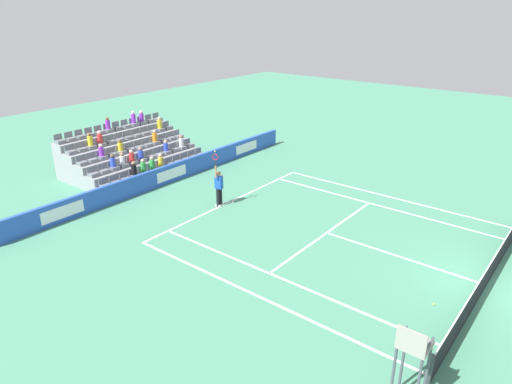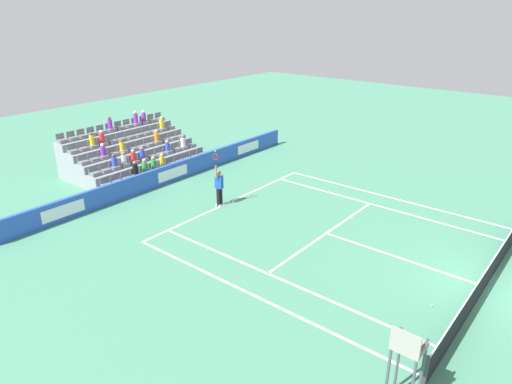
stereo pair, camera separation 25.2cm
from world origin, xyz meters
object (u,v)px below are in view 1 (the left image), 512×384
Objects in this scene: tennis_net at (489,273)px; umpire_chair at (412,354)px; tennis_player at (219,187)px; loose_tennis_ball at (434,304)px.

tennis_net is 6.84m from umpire_chair.
umpire_chair reaches higher than tennis_net.
tennis_player is (0.72, -12.01, 0.50)m from tennis_net.
tennis_net is at bearing 177.70° from umpire_chair.
tennis_player is 11.11m from loose_tennis_ball.
tennis_player is at bearing -86.58° from tennis_net.
loose_tennis_ball is (1.59, 10.95, -0.96)m from tennis_player.
umpire_chair is (6.76, -0.27, 1.03)m from tennis_net.
tennis_player reaches higher than loose_tennis_ball.
umpire_chair is (6.04, 11.73, 0.53)m from tennis_player.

